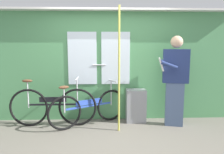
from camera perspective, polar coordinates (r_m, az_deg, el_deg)
The scene contains 7 objects.
ground_plane at distance 3.65m, azimuth -0.46°, elevation -17.61°, with size 6.47×4.00×0.04m, color #666056.
train_door_wall at distance 4.50m, azimuth -1.03°, elevation 3.68°, with size 5.47×0.28×2.34m.
bicycle_near_door at distance 4.29m, azimuth -6.29°, elevation -8.27°, with size 1.50×0.89×0.88m.
bicycle_leaning_behind at distance 4.36m, azimuth -15.77°, elevation -7.68°, with size 1.72×0.44×0.97m.
passenger_reading_newspaper at distance 4.31m, azimuth 16.68°, elevation -0.50°, with size 0.63×0.57×1.78m.
trash_bin_by_wall at distance 4.49m, azimuth 6.47°, elevation -7.74°, with size 0.41×0.28×0.69m, color gray.
handrail_pole at distance 3.82m, azimuth 1.92°, elevation 1.85°, with size 0.04×0.04×2.30m, color #C6C14C.
Camera 1 is at (-0.10, -3.29, 1.56)m, focal length 33.66 mm.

